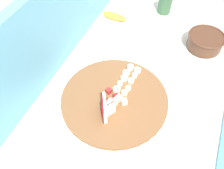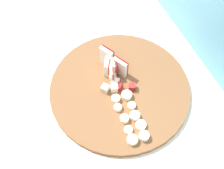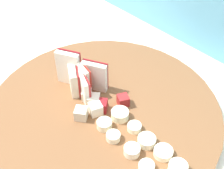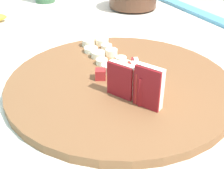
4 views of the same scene
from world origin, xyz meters
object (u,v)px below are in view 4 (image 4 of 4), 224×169
object	(u,v)px
cutting_board	(120,83)
banana_slice_rows	(104,53)
apple_wedge_fan	(138,83)
apple_dice_pile	(127,75)

from	to	relation	value
cutting_board	banana_slice_rows	bearing A→B (deg)	-7.58
cutting_board	apple_wedge_fan	bearing A→B (deg)	178.89
apple_wedge_fan	banana_slice_rows	bearing A→B (deg)	-5.04
apple_dice_pile	banana_slice_rows	world-z (taller)	apple_dice_pile
banana_slice_rows	apple_dice_pile	bearing A→B (deg)	178.11
cutting_board	banana_slice_rows	size ratio (longest dim) A/B	2.58
apple_wedge_fan	apple_dice_pile	distance (m)	0.06
apple_wedge_fan	apple_dice_pile	size ratio (longest dim) A/B	1.00
cutting_board	apple_dice_pile	xyz separation A→B (m)	(-0.01, -0.01, 0.02)
apple_wedge_fan	banana_slice_rows	world-z (taller)	apple_wedge_fan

